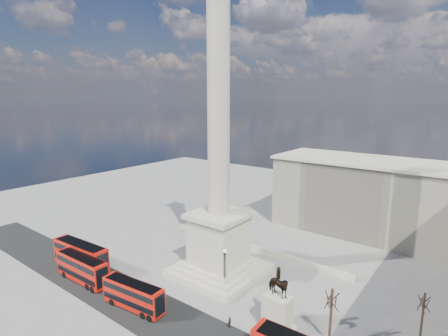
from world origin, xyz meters
TOP-DOWN VIEW (x-y plane):
  - ground at (0.00, 0.00)m, footprint 180.00×180.00m
  - asphalt_road at (5.00, -10.00)m, footprint 120.00×9.00m
  - nelsons_column at (0.00, 5.00)m, footprint 14.00×14.00m
  - balustrade_wall at (0.00, 16.00)m, footprint 40.00×0.60m
  - building_northeast at (20.00, 40.00)m, footprint 51.00×17.00m
  - red_bus_a at (-15.82, -11.18)m, footprint 11.01×2.87m
  - red_bus_b at (-2.93, -10.96)m, footprint 10.24×3.37m
  - red_bus_e at (-19.86, -8.98)m, footprint 12.19×3.53m
  - victorian_lamp at (4.48, 0.84)m, footprint 0.60×0.60m
  - equestrian_statue at (15.53, -2.46)m, footprint 4.27×3.20m
  - bare_tree_mid at (21.97, -0.82)m, footprint 2.02×2.02m
  - bare_tree_far at (30.80, 6.43)m, footprint 1.68×1.68m
  - pedestrian_crossing at (10.48, -6.00)m, footprint 0.59×0.97m

SIDE VIEW (x-z plane):
  - ground at x=0.00m, z-range 0.00..0.00m
  - asphalt_road at x=5.00m, z-range 0.00..0.01m
  - balustrade_wall at x=0.00m, z-range 0.00..1.10m
  - pedestrian_crossing at x=10.48m, z-range 0.00..1.54m
  - red_bus_b at x=-2.93m, z-range 0.10..4.18m
  - red_bus_a at x=-15.82m, z-range 0.11..4.54m
  - red_bus_e at x=-19.86m, z-range 0.12..5.00m
  - equestrian_statue at x=15.53m, z-range -1.32..7.50m
  - victorian_lamp at x=4.48m, z-range 0.62..7.57m
  - bare_tree_far at x=30.80m, z-range 1.97..8.81m
  - bare_tree_mid at x=21.97m, z-range 2.21..9.87m
  - building_northeast at x=20.00m, z-range 0.02..16.62m
  - nelsons_column at x=0.00m, z-range -12.01..37.84m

